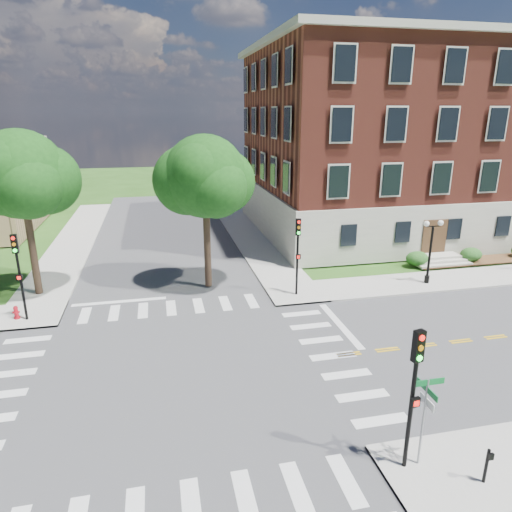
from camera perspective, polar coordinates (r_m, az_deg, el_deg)
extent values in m
plane|color=#264C15|center=(20.87, -9.74, -14.38)|extent=(160.00, 160.00, 0.00)
cube|color=#3D3D3F|center=(20.87, -9.75, -14.37)|extent=(90.00, 12.00, 0.01)
cube|color=#3D3D3F|center=(20.87, -9.75, -14.37)|extent=(12.00, 90.00, 0.01)
cube|color=#9E9B93|center=(36.28, 28.64, -2.11)|extent=(34.00, 3.50, 0.12)
cube|color=#9E9B93|center=(42.96, -1.05, 2.92)|extent=(3.50, 34.00, 0.12)
cube|color=#9E9B93|center=(42.82, -21.84, 1.58)|extent=(3.50, 34.00, 0.12)
cube|color=silver|center=(25.21, 10.47, -8.50)|extent=(0.40, 5.50, 0.00)
cube|color=#A7A494|center=(47.45, 18.92, 6.05)|extent=(30.00, 20.00, 4.20)
cube|color=maroon|center=(46.64, 19.93, 15.71)|extent=(29.55, 19.70, 11.80)
cube|color=#A7A494|center=(46.94, 20.77, 23.19)|extent=(30.60, 20.60, 0.50)
cube|color=#472D19|center=(37.18, 21.39, 2.14)|extent=(2.00, 0.10, 2.80)
cylinder|color=#312118|center=(30.97, -26.03, -0.06)|extent=(0.44, 0.44, 4.79)
sphere|color=#133E11|center=(29.99, -27.31, 9.06)|extent=(5.19, 5.19, 5.19)
cylinder|color=#312118|center=(29.28, -6.08, 0.49)|extent=(0.44, 0.44, 4.55)
sphere|color=#133E11|center=(28.24, -6.40, 9.85)|extent=(5.06, 5.06, 5.06)
cylinder|color=black|center=(15.65, 18.69, -18.35)|extent=(0.14, 0.14, 3.80)
cube|color=black|center=(14.41, 19.64, -10.56)|extent=(0.36, 0.28, 1.00)
cylinder|color=red|center=(14.17, 20.05, -9.61)|extent=(0.19, 0.08, 0.18)
cylinder|color=orange|center=(14.31, 19.91, -10.79)|extent=(0.19, 0.08, 0.18)
cylinder|color=#19E533|center=(14.47, 19.77, -11.94)|extent=(0.19, 0.08, 0.18)
cube|color=black|center=(15.19, 19.28, -16.87)|extent=(0.32, 0.18, 0.30)
cylinder|color=black|center=(27.92, 5.16, -1.15)|extent=(0.14, 0.14, 3.80)
cube|color=black|center=(27.25, 5.30, 3.63)|extent=(0.37, 0.30, 1.00)
cylinder|color=red|center=(27.05, 5.40, 4.25)|extent=(0.19, 0.10, 0.18)
cylinder|color=orange|center=(27.13, 5.38, 3.57)|extent=(0.19, 0.10, 0.18)
cylinder|color=#19E533|center=(27.21, 5.36, 2.90)|extent=(0.19, 0.10, 0.18)
cube|color=black|center=(27.57, 5.31, -0.09)|extent=(0.32, 0.20, 0.30)
cylinder|color=black|center=(27.46, -27.23, -3.45)|extent=(0.14, 0.14, 3.80)
cube|color=black|center=(26.77, -27.94, 1.36)|extent=(0.33, 0.24, 1.00)
cylinder|color=red|center=(26.57, -28.11, 1.97)|extent=(0.18, 0.06, 0.18)
cylinder|color=orange|center=(26.65, -28.01, 1.29)|extent=(0.18, 0.06, 0.18)
cylinder|color=#19E533|center=(26.74, -27.91, 0.61)|extent=(0.18, 0.06, 0.18)
cube|color=black|center=(27.11, -27.50, -2.39)|extent=(0.31, 0.14, 0.30)
cylinder|color=black|center=(32.28, 20.57, -2.72)|extent=(0.32, 0.32, 0.50)
cylinder|color=black|center=(31.78, 20.89, 0.07)|extent=(0.16, 0.16, 3.80)
cube|color=black|center=(31.29, 21.27, 3.48)|extent=(1.00, 0.06, 0.06)
sphere|color=white|center=(30.97, 20.54, 3.81)|extent=(0.36, 0.36, 0.36)
sphere|color=white|center=(31.52, 22.08, 3.86)|extent=(0.36, 0.36, 0.36)
cylinder|color=gray|center=(16.08, 20.13, -18.97)|extent=(0.07, 0.07, 3.10)
cube|color=#0D6D2E|center=(15.29, 20.71, -14.57)|extent=(1.10, 0.03, 0.20)
cube|color=#0D6D2E|center=(15.42, 20.61, -15.36)|extent=(0.03, 1.10, 0.20)
cube|color=silver|center=(15.69, 20.59, -16.71)|extent=(0.03, 0.75, 0.25)
cylinder|color=black|center=(16.74, 26.83, -22.37)|extent=(0.10, 0.10, 1.20)
cube|color=black|center=(16.40, 27.34, -21.38)|extent=(0.14, 0.08, 0.22)
cylinder|color=#AF0D1A|center=(28.45, -27.69, -6.84)|extent=(0.32, 0.32, 0.10)
cylinder|color=#AF0D1A|center=(28.36, -27.76, -6.38)|extent=(0.22, 0.22, 0.60)
sphere|color=#AF0D1A|center=(28.24, -27.86, -5.76)|extent=(0.24, 0.24, 0.24)
cylinder|color=#AF0D1A|center=(28.33, -27.79, -6.23)|extent=(0.35, 0.12, 0.12)
cylinder|color=#AF0D1A|center=(28.33, -27.79, -6.23)|extent=(0.12, 0.35, 0.12)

